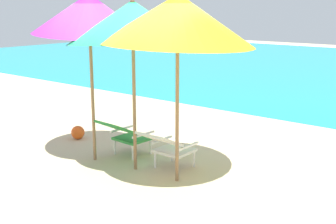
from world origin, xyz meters
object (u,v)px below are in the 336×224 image
(lounge_chair_left, at_px, (125,133))
(beach_ball, at_px, (78,132))
(beach_umbrella_right, at_px, (178,19))
(beach_umbrella_left, at_px, (89,14))
(lounge_chair_right, at_px, (168,145))
(beach_umbrella_center, at_px, (133,23))

(lounge_chair_left, relative_size, beach_ball, 3.55)
(beach_umbrella_right, bearing_deg, beach_ball, 170.39)
(beach_umbrella_left, distance_m, beach_ball, 2.56)
(lounge_chair_left, height_order, beach_ball, lounge_chair_left)
(beach_ball, bearing_deg, lounge_chair_right, -5.52)
(lounge_chair_left, distance_m, lounge_chair_right, 0.96)
(beach_umbrella_left, relative_size, beach_umbrella_right, 0.92)
(beach_umbrella_right, bearing_deg, beach_umbrella_center, -177.77)
(beach_umbrella_right, bearing_deg, beach_umbrella_left, -175.35)
(lounge_chair_left, bearing_deg, beach_ball, 173.10)
(lounge_chair_right, bearing_deg, beach_umbrella_right, -33.02)
(lounge_chair_right, height_order, beach_ball, lounge_chair_right)
(beach_umbrella_left, xyz_separation_m, beach_ball, (-1.13, 0.59, -2.22))
(beach_ball, bearing_deg, lounge_chair_left, -6.90)
(lounge_chair_left, xyz_separation_m, lounge_chair_right, (0.96, -0.06, 0.00))
(lounge_chair_left, bearing_deg, beach_umbrella_left, -124.03)
(beach_umbrella_left, distance_m, beach_umbrella_center, 0.83)
(beach_umbrella_center, distance_m, beach_umbrella_right, 0.79)
(lounge_chair_right, height_order, beach_umbrella_right, beach_umbrella_right)
(lounge_chair_right, relative_size, beach_ball, 3.45)
(lounge_chair_right, distance_m, beach_umbrella_center, 1.89)
(lounge_chair_left, height_order, beach_umbrella_left, beach_umbrella_left)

